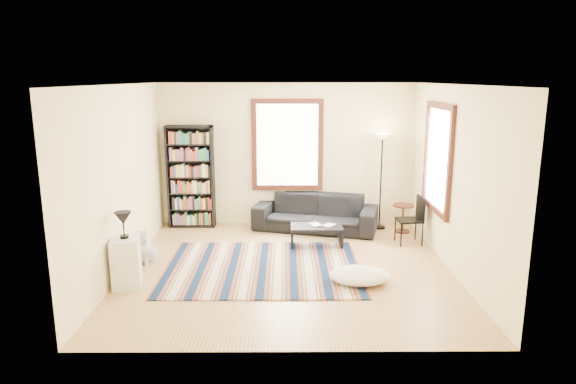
{
  "coord_description": "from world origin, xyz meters",
  "views": [
    {
      "loc": [
        -0.05,
        -7.53,
        2.91
      ],
      "look_at": [
        0.0,
        0.5,
        1.1
      ],
      "focal_mm": 32.0,
      "sensor_mm": 36.0,
      "label": 1
    }
  ],
  "objects_px": {
    "floor_cushion": "(359,275)",
    "white_cabinet": "(126,262)",
    "coffee_table": "(316,236)",
    "side_table": "(403,218)",
    "dog": "(145,245)",
    "bookshelf": "(191,177)",
    "sofa": "(315,213)",
    "folding_chair": "(409,220)",
    "floor_lamp": "(381,182)"
  },
  "relations": [
    {
      "from": "folding_chair",
      "to": "white_cabinet",
      "type": "distance_m",
      "value": 4.82
    },
    {
      "from": "floor_cushion",
      "to": "side_table",
      "type": "distance_m",
      "value": 2.74
    },
    {
      "from": "coffee_table",
      "to": "folding_chair",
      "type": "bearing_deg",
      "value": 3.7
    },
    {
      "from": "floor_lamp",
      "to": "white_cabinet",
      "type": "xyz_separation_m",
      "value": [
        -4.1,
        -2.81,
        -0.58
      ]
    },
    {
      "from": "sofa",
      "to": "coffee_table",
      "type": "relative_size",
      "value": 2.6
    },
    {
      "from": "sofa",
      "to": "side_table",
      "type": "bearing_deg",
      "value": 8.89
    },
    {
      "from": "floor_cushion",
      "to": "side_table",
      "type": "bearing_deg",
      "value": 64.59
    },
    {
      "from": "sofa",
      "to": "white_cabinet",
      "type": "relative_size",
      "value": 3.34
    },
    {
      "from": "side_table",
      "to": "dog",
      "type": "distance_m",
      "value": 4.76
    },
    {
      "from": "floor_lamp",
      "to": "side_table",
      "type": "distance_m",
      "value": 0.82
    },
    {
      "from": "white_cabinet",
      "to": "floor_lamp",
      "type": "bearing_deg",
      "value": 22.89
    },
    {
      "from": "floor_cushion",
      "to": "white_cabinet",
      "type": "height_order",
      "value": "white_cabinet"
    },
    {
      "from": "floor_cushion",
      "to": "folding_chair",
      "type": "height_order",
      "value": "folding_chair"
    },
    {
      "from": "white_cabinet",
      "to": "dog",
      "type": "height_order",
      "value": "white_cabinet"
    },
    {
      "from": "white_cabinet",
      "to": "sofa",
      "type": "bearing_deg",
      "value": 32.14
    },
    {
      "from": "sofa",
      "to": "white_cabinet",
      "type": "xyz_separation_m",
      "value": [
        -2.84,
        -2.71,
        0.01
      ]
    },
    {
      "from": "coffee_table",
      "to": "dog",
      "type": "height_order",
      "value": "dog"
    },
    {
      "from": "coffee_table",
      "to": "floor_cushion",
      "type": "distance_m",
      "value": 1.76
    },
    {
      "from": "dog",
      "to": "sofa",
      "type": "bearing_deg",
      "value": 35.42
    },
    {
      "from": "coffee_table",
      "to": "folding_chair",
      "type": "xyz_separation_m",
      "value": [
        1.65,
        0.11,
        0.25
      ]
    },
    {
      "from": "coffee_table",
      "to": "white_cabinet",
      "type": "relative_size",
      "value": 1.29
    },
    {
      "from": "bookshelf",
      "to": "side_table",
      "type": "height_order",
      "value": "bookshelf"
    },
    {
      "from": "folding_chair",
      "to": "floor_cushion",
      "type": "bearing_deg",
      "value": -127.27
    },
    {
      "from": "sofa",
      "to": "coffee_table",
      "type": "distance_m",
      "value": 0.98
    },
    {
      "from": "folding_chair",
      "to": "white_cabinet",
      "type": "xyz_separation_m",
      "value": [
        -4.45,
        -1.85,
        -0.08
      ]
    },
    {
      "from": "bookshelf",
      "to": "folding_chair",
      "type": "xyz_separation_m",
      "value": [
        4.04,
        -1.13,
        -0.57
      ]
    },
    {
      "from": "floor_cushion",
      "to": "white_cabinet",
      "type": "xyz_separation_m",
      "value": [
        -3.32,
        -0.06,
        0.24
      ]
    },
    {
      "from": "side_table",
      "to": "dog",
      "type": "bearing_deg",
      "value": -160.32
    },
    {
      "from": "floor_lamp",
      "to": "white_cabinet",
      "type": "height_order",
      "value": "floor_lamp"
    },
    {
      "from": "coffee_table",
      "to": "floor_lamp",
      "type": "distance_m",
      "value": 1.84
    },
    {
      "from": "floor_cushion",
      "to": "floor_lamp",
      "type": "relative_size",
      "value": 0.47
    },
    {
      "from": "coffee_table",
      "to": "side_table",
      "type": "height_order",
      "value": "side_table"
    },
    {
      "from": "floor_cushion",
      "to": "dog",
      "type": "relative_size",
      "value": 1.56
    },
    {
      "from": "bookshelf",
      "to": "dog",
      "type": "bearing_deg",
      "value": -100.92
    },
    {
      "from": "sofa",
      "to": "floor_lamp",
      "type": "bearing_deg",
      "value": 19.25
    },
    {
      "from": "bookshelf",
      "to": "coffee_table",
      "type": "height_order",
      "value": "bookshelf"
    },
    {
      "from": "bookshelf",
      "to": "floor_cushion",
      "type": "distance_m",
      "value": 4.22
    },
    {
      "from": "dog",
      "to": "floor_cushion",
      "type": "bearing_deg",
      "value": -11.43
    },
    {
      "from": "sofa",
      "to": "bookshelf",
      "type": "distance_m",
      "value": 2.53
    },
    {
      "from": "floor_cushion",
      "to": "dog",
      "type": "distance_m",
      "value": 3.43
    },
    {
      "from": "floor_cushion",
      "to": "dog",
      "type": "bearing_deg",
      "value": 165.28
    },
    {
      "from": "folding_chair",
      "to": "dog",
      "type": "height_order",
      "value": "folding_chair"
    },
    {
      "from": "bookshelf",
      "to": "coffee_table",
      "type": "xyz_separation_m",
      "value": [
        2.39,
        -1.23,
        -0.82
      ]
    },
    {
      "from": "sofa",
      "to": "floor_lamp",
      "type": "relative_size",
      "value": 1.26
    },
    {
      "from": "dog",
      "to": "bookshelf",
      "type": "bearing_deg",
      "value": 82.37
    },
    {
      "from": "side_table",
      "to": "white_cabinet",
      "type": "distance_m",
      "value": 5.17
    },
    {
      "from": "side_table",
      "to": "dog",
      "type": "height_order",
      "value": "dog"
    },
    {
      "from": "floor_lamp",
      "to": "folding_chair",
      "type": "distance_m",
      "value": 1.14
    },
    {
      "from": "floor_lamp",
      "to": "side_table",
      "type": "xyz_separation_m",
      "value": [
        0.4,
        -0.27,
        -0.66
      ]
    },
    {
      "from": "coffee_table",
      "to": "side_table",
      "type": "relative_size",
      "value": 1.67
    }
  ]
}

